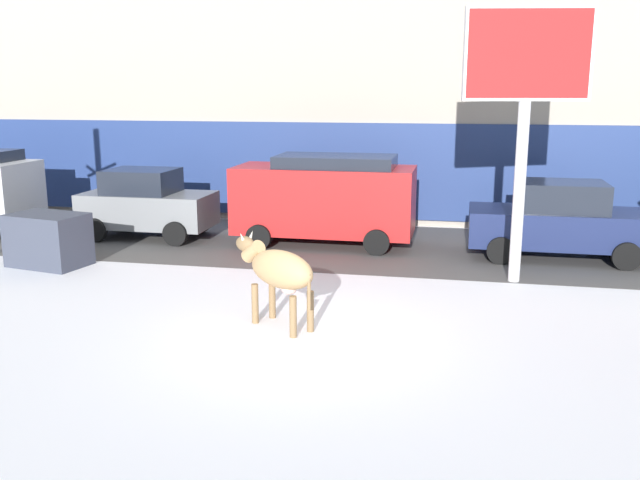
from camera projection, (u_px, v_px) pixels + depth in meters
ground_plane at (302, 344)px, 10.94m from camera, size 120.00×120.00×0.00m
road_strip at (363, 246)px, 17.67m from camera, size 60.00×5.60×0.01m
building_facade at (391, 8)px, 21.93m from camera, size 44.00×6.10×13.00m
cow_tan at (279, 270)px, 11.53m from camera, size 1.80×1.41×1.54m
billboard at (527, 72)px, 13.53m from camera, size 2.52×0.62×5.56m
car_grey_hatchback at (147, 204)px, 18.56m from camera, size 3.51×1.94×1.86m
car_red_van at (325, 197)px, 17.67m from camera, size 4.61×2.14×2.32m
car_navy_sedan at (559, 221)px, 16.27m from camera, size 4.21×2.00×1.84m
dumpster at (48, 240)px, 15.64m from camera, size 1.88×1.41×1.20m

